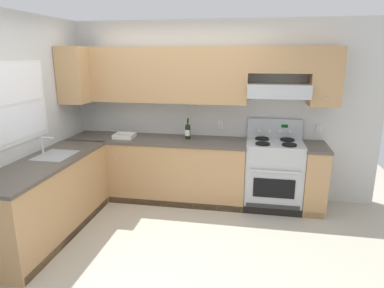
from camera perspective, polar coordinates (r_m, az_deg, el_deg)
name	(u,v)px	position (r m, az deg, el deg)	size (l,w,h in m)	color
ground_plane	(152,243)	(4.00, -6.73, -16.40)	(7.04, 7.04, 0.00)	#B2AA99
wall_back	(206,97)	(4.86, 2.43, 7.92)	(4.68, 0.57, 2.55)	silver
wall_left	(25,119)	(4.43, -26.56, 3.88)	(0.47, 4.00, 2.55)	silver
counter_back_run	(173,170)	(4.90, -3.17, -4.40)	(3.60, 0.65, 0.91)	tan
counter_left_run	(49,198)	(4.29, -23.20, -8.41)	(0.63, 1.91, 1.13)	tan
stove	(273,174)	(4.79, 13.62, -4.93)	(0.76, 0.62, 1.20)	#B7BABC
wine_bottle	(188,130)	(4.76, -0.72, 2.35)	(0.07, 0.08, 0.32)	black
bowl	(125,136)	(4.95, -11.40, 1.28)	(0.28, 0.26, 0.06)	white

